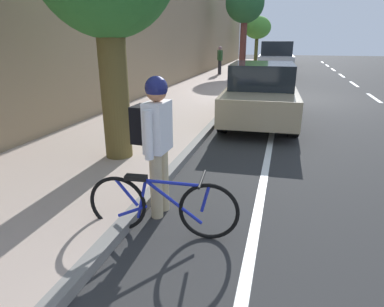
{
  "coord_description": "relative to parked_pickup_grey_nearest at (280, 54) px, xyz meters",
  "views": [
    {
      "loc": [
        0.57,
        13.06,
        2.1
      ],
      "look_at": [
        1.49,
        9.73,
        0.9
      ],
      "focal_mm": 30.94,
      "sensor_mm": 36.0,
      "label": 1
    }
  ],
  "objects": [
    {
      "name": "parked_pickup_grey_nearest",
      "position": [
        0.0,
        0.0,
        0.0
      ],
      "size": [
        2.04,
        5.31,
        1.95
      ],
      "color": "slate",
      "rests_on": "ground"
    },
    {
      "name": "parked_suv_silver_second",
      "position": [
        0.0,
        9.49,
        0.13
      ],
      "size": [
        2.1,
        4.76,
        1.99
      ],
      "color": "#B7BABF",
      "rests_on": "ground"
    },
    {
      "name": "ground",
      "position": [
        -1.2,
        17.17,
        -0.9
      ],
      "size": [
        73.29,
        73.29,
        0.0
      ],
      "primitive_type": "plane",
      "color": "#2C2C2C"
    },
    {
      "name": "parked_sedan_tan_mid",
      "position": [
        -0.04,
        21.28,
        -0.15
      ],
      "size": [
        1.98,
        4.47,
        1.52
      ],
      "color": "tan",
      "rests_on": "ground"
    },
    {
      "name": "building_facade",
      "position": [
        4.54,
        17.17,
        1.57
      ],
      "size": [
        0.5,
        45.8,
        4.95
      ],
      "primitive_type": "cube",
      "color": "#8D785B",
      "rests_on": "ground"
    },
    {
      "name": "sidewalk",
      "position": [
        2.7,
        17.17,
        -0.84
      ],
      "size": [
        3.18,
        45.8,
        0.12
      ],
      "primitive_type": "cube",
      "color": "#AE9A8C",
      "rests_on": "ground"
    },
    {
      "name": "lane_stripe_centre",
      "position": [
        -3.93,
        16.37,
        -0.9
      ],
      "size": [
        0.14,
        44.2,
        0.01
      ],
      "color": "white",
      "rests_on": "ground"
    },
    {
      "name": "pedestrian_on_phone",
      "position": [
        3.17,
        10.41,
        0.12
      ],
      "size": [
        0.37,
        0.57,
        1.59
      ],
      "color": "black",
      "rests_on": "sidewalk"
    },
    {
      "name": "bicycle_at_curb",
      "position": [
        0.57,
        27.17,
        -0.54
      ],
      "size": [
        1.71,
        0.46,
        0.73
      ],
      "color": "black",
      "rests_on": "ground"
    },
    {
      "name": "lane_stripe_bike_edge",
      "position": [
        -0.44,
        17.17,
        -0.9
      ],
      "size": [
        0.12,
        45.8,
        0.01
      ],
      "primitive_type": "cube",
      "color": "white",
      "rests_on": "ground"
    },
    {
      "name": "street_tree_near_cyclist",
      "position": [
        2.12,
        -1.12,
        2.13
      ],
      "size": [
        2.34,
        2.34,
        3.9
      ],
      "color": "#484A20",
      "rests_on": "sidewalk"
    },
    {
      "name": "cyclist_with_backpack",
      "position": [
        0.79,
        26.72,
        0.15
      ],
      "size": [
        0.43,
        0.62,
        1.72
      ],
      "color": "#C6B284",
      "rests_on": "ground"
    },
    {
      "name": "curb_edge",
      "position": [
        1.03,
        17.17,
        -0.84
      ],
      "size": [
        0.16,
        45.8,
        0.12
      ],
      "primitive_type": "cube",
      "color": "gray",
      "rests_on": "ground"
    },
    {
      "name": "street_tree_mid_block",
      "position": [
        2.12,
        8.38,
        3.15
      ],
      "size": [
        2.32,
        2.32,
        5.18
      ],
      "color": "brown",
      "rests_on": "sidewalk"
    }
  ]
}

